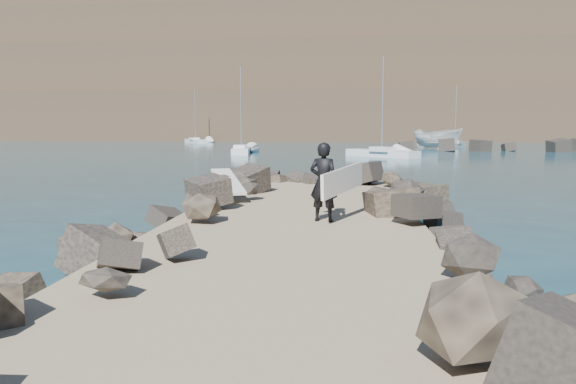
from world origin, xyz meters
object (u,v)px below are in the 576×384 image
object	(u,v)px
surfer_with_board	(326,182)
sailboat_c	(382,153)
surfboard_resting	(228,185)
boat_imported	(437,138)

from	to	relation	value
surfer_with_board	sailboat_c	world-z (taller)	sailboat_c
surfboard_resting	sailboat_c	bearing A→B (deg)	55.88
surfboard_resting	surfer_with_board	world-z (taller)	surfer_with_board
surfboard_resting	surfer_with_board	bearing A→B (deg)	-73.42
boat_imported	sailboat_c	size ratio (longest dim) A/B	0.73
surfboard_resting	sailboat_c	distance (m)	37.38
sailboat_c	surfer_with_board	bearing A→B (deg)	-95.87
sailboat_c	surfboard_resting	bearing A→B (deg)	-101.26
surfboard_resting	surfer_with_board	distance (m)	4.96
surfer_with_board	surfboard_resting	bearing A→B (deg)	129.44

